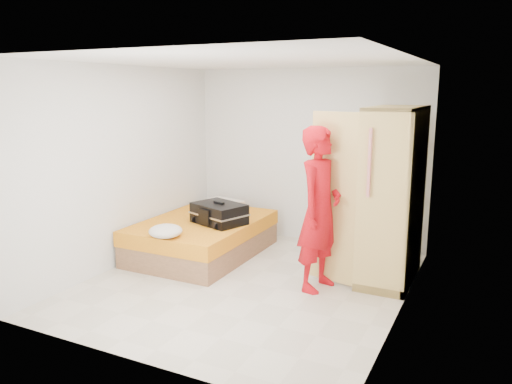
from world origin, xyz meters
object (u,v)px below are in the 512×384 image
at_px(suitcase, 219,214).
at_px(person, 320,209).
at_px(wardrobe, 388,200).
at_px(round_cushion, 166,231).
at_px(bed, 203,237).

bearing_deg(suitcase, person, 6.00).
xyz_separation_m(wardrobe, round_cushion, (-2.46, -1.10, -0.42)).
distance_m(bed, round_cushion, 0.96).
bearing_deg(bed, person, -12.86).
height_order(suitcase, round_cushion, suitcase).
bearing_deg(wardrobe, person, -135.77).
distance_m(wardrobe, person, 0.89).
bearing_deg(round_cushion, person, 14.58).
xyz_separation_m(bed, wardrobe, (2.50, 0.20, 0.75)).
distance_m(bed, person, 2.03).
bearing_deg(round_cushion, bed, 92.43).
distance_m(suitcase, round_cushion, 0.90).
relative_size(bed, round_cushion, 4.87).
bearing_deg(bed, round_cushion, -87.57).
xyz_separation_m(bed, round_cushion, (0.04, -0.90, 0.33)).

